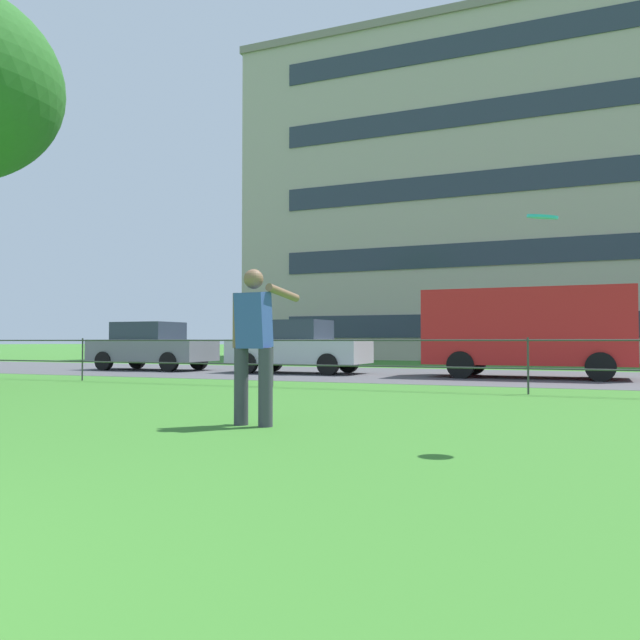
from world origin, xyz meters
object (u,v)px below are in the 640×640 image
at_px(frisbee, 542,217).
at_px(panel_van_center, 527,328).
at_px(car_silver_far_left, 298,346).
at_px(apartment_building_background, 600,193).
at_px(car_grey_left, 151,346).
at_px(person_thrower, 254,341).

distance_m(frisbee, panel_van_center, 11.14).
xyz_separation_m(frisbee, panel_van_center, (-1.08, 11.06, -0.78)).
distance_m(frisbee, car_silver_far_left, 13.27).
bearing_deg(apartment_building_background, frisbee, -91.82).
distance_m(car_grey_left, car_silver_far_left, 5.20).
relative_size(car_grey_left, panel_van_center, 0.80).
distance_m(person_thrower, car_silver_far_left, 11.51).
relative_size(car_grey_left, apartment_building_background, 0.11).
bearing_deg(car_silver_far_left, frisbee, -55.68).
bearing_deg(person_thrower, car_silver_far_left, 112.38).
bearing_deg(panel_van_center, car_grey_left, -179.36).
height_order(person_thrower, frisbee, frisbee).
distance_m(car_silver_far_left, panel_van_center, 6.39).
height_order(car_grey_left, apartment_building_background, apartment_building_background).
distance_m(person_thrower, panel_van_center, 10.98).
height_order(panel_van_center, apartment_building_background, apartment_building_background).
xyz_separation_m(car_grey_left, panel_van_center, (11.57, 0.13, 0.49)).
distance_m(car_silver_far_left, apartment_building_background, 21.29).
bearing_deg(car_silver_far_left, panel_van_center, 1.36).
bearing_deg(car_grey_left, frisbee, -40.84).
height_order(car_grey_left, panel_van_center, panel_van_center).
relative_size(panel_van_center, apartment_building_background, 0.14).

